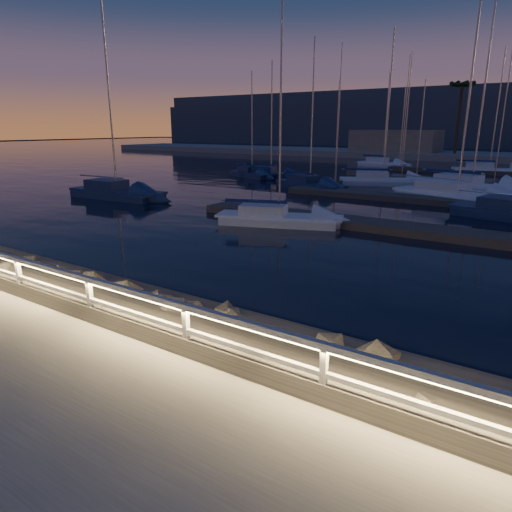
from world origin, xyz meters
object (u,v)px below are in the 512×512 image
Objects in this scene: sailboat_f at (309,184)px; sailboat_n at (487,170)px; sailboat_m at (382,163)px; sailboat_g at (454,194)px; guard_rail at (147,306)px; sailboat_i at (270,174)px; sailboat_j at (381,180)px; sailboat_e at (251,173)px; sailboat_b at (276,217)px; sailboat_a at (115,192)px; sailboat_k at (469,186)px.

sailboat_n is at bearing 85.13° from sailboat_f.
sailboat_g is at bearing -47.91° from sailboat_m.
sailboat_m is at bearing 103.84° from guard_rail.
sailboat_j is (11.42, 0.49, 0.02)m from sailboat_i.
sailboat_g is (20.77, -5.32, 0.07)m from sailboat_e.
sailboat_i reaches higher than guard_rail.
sailboat_n reaches higher than sailboat_e.
sailboat_f is at bearing -71.30° from sailboat_m.
sailboat_e is 0.92× the size of sailboat_i.
sailboat_g reaches higher than sailboat_b.
sailboat_n reaches higher than sailboat_j.
sailboat_e is at bearing 85.72° from sailboat_a.
sailboat_b reaches higher than guard_rail.
sailboat_j is at bearing -165.18° from sailboat_k.
sailboat_e is 0.67× the size of sailboat_k.
sailboat_e is 10.51m from sailboat_f.
sailboat_a is at bearing -122.10° from sailboat_k.
sailboat_b is 0.85× the size of sailboat_n.
sailboat_a is 1.12× the size of sailboat_m.
sailboat_g reaches higher than sailboat_j.
sailboat_j reaches higher than sailboat_i.
sailboat_f is at bearing 111.01° from guard_rail.
sailboat_i is at bearing 118.29° from guard_rail.
guard_rail is 30.26m from sailboat_f.
sailboat_i is (2.03, 17.93, -0.05)m from sailboat_a.
sailboat_j is (-6.69, 34.14, -0.94)m from guard_rail.
sailboat_g is at bearing 88.61° from guard_rail.
guard_rail is at bearing -67.61° from sailboat_i.
sailboat_n is (12.77, -2.45, 0.01)m from sailboat_m.
sailboat_g is at bearing 18.49° from sailboat_f.
sailboat_g is (11.52, -0.32, 0.05)m from sailboat_f.
sailboat_e is at bearing 107.64° from sailboat_b.
sailboat_b is at bearing -30.77° from sailboat_e.
sailboat_k is at bearing -41.07° from sailboat_m.
sailboat_f is at bearing -42.62° from sailboat_i.
sailboat_k is (11.48, 5.67, 0.06)m from sailboat_f.
sailboat_g reaches higher than sailboat_e.
guard_rail is 33.91m from sailboat_k.
sailboat_e reaches higher than guard_rail.
sailboat_a is 1.18× the size of sailboat_i.
sailboat_m is at bearing 92.53° from sailboat_e.
sailboat_j is at bearing 25.65° from sailboat_e.
sailboat_k is (20.78, 18.17, -0.00)m from sailboat_a.
sailboat_a is at bearing -68.45° from sailboat_e.
sailboat_m is at bearing 81.16° from sailboat_b.
sailboat_b is at bearing -110.07° from sailboat_n.
sailboat_e is 0.68× the size of sailboat_g.
sailboat_b is 20.60m from sailboat_k.
sailboat_a is 40.27m from sailboat_n.
sailboat_b is 14.96m from sailboat_f.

